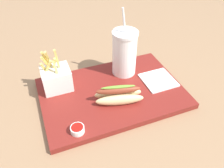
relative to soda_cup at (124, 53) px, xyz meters
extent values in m
cube|color=#8C6B4C|center=(0.08, 0.08, -0.11)|extent=(2.40, 2.40, 0.02)
cube|color=maroon|center=(0.08, 0.08, -0.09)|extent=(0.47, 0.32, 0.02)
cylinder|color=white|center=(0.00, 0.00, -0.01)|extent=(0.08, 0.08, 0.15)
cylinder|color=white|center=(0.00, 0.00, 0.08)|extent=(0.09, 0.09, 0.01)
cylinder|color=white|center=(0.01, 0.00, 0.12)|extent=(0.02, 0.01, 0.09)
cube|color=white|center=(0.24, 0.00, -0.05)|extent=(0.09, 0.08, 0.07)
cube|color=#E5C660|center=(0.24, -0.01, 0.01)|extent=(0.01, 0.03, 0.06)
cube|color=#E5C660|center=(0.24, 0.02, 0.00)|extent=(0.01, 0.03, 0.06)
cube|color=#E5C660|center=(0.26, -0.02, 0.02)|extent=(0.02, 0.04, 0.09)
cube|color=#E5C660|center=(0.23, -0.01, 0.02)|extent=(0.01, 0.02, 0.09)
cube|color=#E5C660|center=(0.26, -0.02, 0.00)|extent=(0.03, 0.02, 0.08)
cube|color=#E5C660|center=(0.26, -0.03, 0.01)|extent=(0.03, 0.02, 0.08)
cube|color=#E5C660|center=(0.28, -0.01, 0.00)|extent=(0.02, 0.03, 0.06)
cube|color=#E5C660|center=(0.27, 0.00, 0.00)|extent=(0.04, 0.02, 0.07)
ellipsoid|color=#E5C689|center=(0.07, 0.12, -0.07)|extent=(0.15, 0.06, 0.04)
ellipsoid|color=#E5C689|center=(0.08, 0.15, -0.07)|extent=(0.15, 0.06, 0.04)
ellipsoid|color=brown|center=(0.08, 0.14, -0.04)|extent=(0.14, 0.06, 0.02)
ellipsoid|color=#6B9E33|center=(0.08, 0.14, -0.02)|extent=(0.11, 0.04, 0.01)
cylinder|color=white|center=(0.23, 0.21, -0.07)|extent=(0.04, 0.04, 0.02)
cylinder|color=#B2140F|center=(0.23, 0.21, -0.07)|extent=(0.03, 0.03, 0.01)
cube|color=white|center=(-0.09, 0.09, -0.08)|extent=(0.11, 0.11, 0.01)
camera|label=1|loc=(0.29, 0.62, 0.44)|focal=36.95mm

